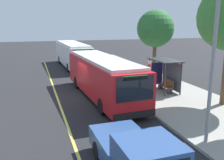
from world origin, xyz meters
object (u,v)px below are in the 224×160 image
(transit_bus_second, at_px, (73,54))
(waiting_bench, at_px, (166,85))
(pickup_truck, at_px, (138,160))
(route_sign_post, at_px, (149,76))
(transit_bus_main, at_px, (102,76))

(transit_bus_second, distance_m, waiting_bench, 15.18)
(pickup_truck, xyz_separation_m, route_sign_post, (-7.65, 4.10, 1.10))
(transit_bus_second, height_order, waiting_bench, transit_bus_second)
(pickup_truck, relative_size, waiting_bench, 3.40)
(transit_bus_second, relative_size, waiting_bench, 6.91)
(transit_bus_main, distance_m, pickup_truck, 10.24)
(transit_bus_second, bearing_deg, route_sign_post, 8.78)
(pickup_truck, bearing_deg, transit_bus_main, 171.26)
(route_sign_post, bearing_deg, transit_bus_main, -133.80)
(transit_bus_second, bearing_deg, waiting_bench, 19.08)
(waiting_bench, relative_size, route_sign_post, 0.57)
(transit_bus_second, distance_m, route_sign_post, 16.48)
(pickup_truck, bearing_deg, waiting_bench, 145.80)
(waiting_bench, bearing_deg, transit_bus_second, -160.92)
(transit_bus_second, relative_size, route_sign_post, 3.95)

